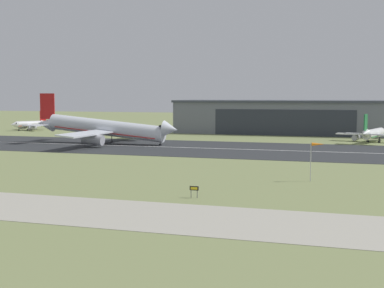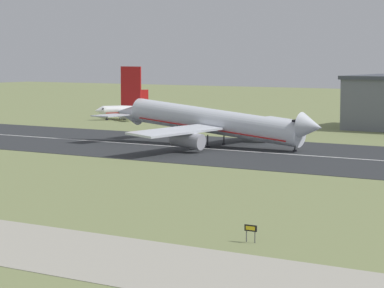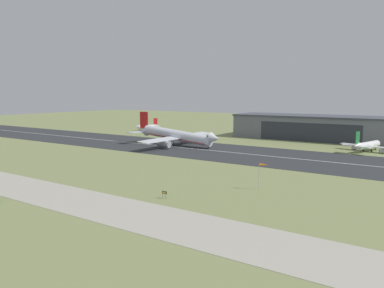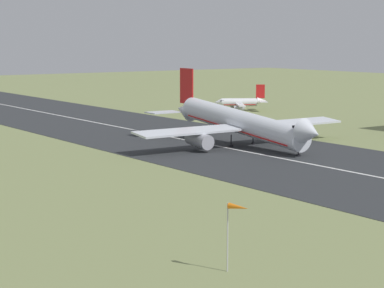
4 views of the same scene
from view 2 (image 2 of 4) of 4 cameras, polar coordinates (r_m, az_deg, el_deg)
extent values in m
plane|color=#7A8451|center=(118.20, -4.72, -3.39)|extent=(713.10, 713.10, 0.00)
cube|color=#2B2D30|center=(166.87, 7.61, -0.76)|extent=(473.10, 46.26, 0.06)
cube|color=silver|center=(166.87, 7.61, -0.74)|extent=(425.79, 0.70, 0.01)
cylinder|color=silver|center=(182.34, 1.44, 1.42)|extent=(39.24, 5.86, 8.28)
cone|color=silver|center=(171.41, 7.49, 1.10)|extent=(4.97, 5.05, 5.30)
cone|color=silver|center=(195.48, -4.04, 1.96)|extent=(6.39, 4.59, 4.94)
cube|color=black|center=(172.46, 6.78, 1.47)|extent=(1.23, 4.22, 0.53)
cube|color=red|center=(182.45, 1.44, 1.00)|extent=(34.95, 5.51, 3.23)
cube|color=silver|center=(170.33, -0.97, 0.83)|extent=(6.47, 23.57, 0.91)
cylinder|color=#A8A8B2|center=(171.33, -0.28, 0.26)|extent=(6.73, 3.22, 3.60)
cube|color=silver|center=(193.97, 3.94, 1.41)|extent=(6.47, 23.57, 0.91)
cylinder|color=#A8A8B2|center=(191.90, 3.95, 0.83)|extent=(6.73, 3.22, 3.60)
cube|color=red|center=(194.63, -3.85, 3.64)|extent=(5.37, 0.41, 8.39)
cube|color=silver|center=(190.37, -5.11, 1.80)|extent=(4.87, 7.66, 0.24)
cube|color=silver|center=(200.07, -2.81, 2.01)|extent=(4.87, 7.66, 0.24)
cylinder|color=black|center=(173.34, 6.47, -0.08)|extent=(0.24, 0.24, 2.58)
cylinder|color=black|center=(173.45, 6.47, -0.44)|extent=(0.84, 0.84, 0.44)
cylinder|color=black|center=(180.05, 0.99, 0.17)|extent=(0.24, 0.24, 2.58)
cylinder|color=black|center=(180.16, 0.99, -0.17)|extent=(0.84, 0.84, 0.44)
cylinder|color=black|center=(184.98, 2.02, 0.31)|extent=(0.24, 0.24, 2.58)
cylinder|color=black|center=(185.08, 2.01, -0.02)|extent=(0.84, 0.84, 0.44)
cylinder|color=white|center=(257.58, -4.44, 2.14)|extent=(8.10, 10.98, 2.56)
cone|color=white|center=(255.28, -5.87, 2.10)|extent=(3.39, 3.30, 2.56)
cone|color=white|center=(260.15, -2.95, 2.29)|extent=(3.57, 3.82, 2.30)
cube|color=black|center=(255.66, -5.60, 2.22)|extent=(2.43, 2.08, 0.44)
cube|color=red|center=(257.62, -4.44, 1.99)|extent=(7.40, 9.95, 0.20)
cube|color=white|center=(262.84, -4.92, 2.11)|extent=(8.54, 6.31, 0.40)
cylinder|color=#A8A8B2|center=(262.11, -4.94, 1.87)|extent=(3.09, 3.67, 1.59)
cube|color=white|center=(252.23, -4.03, 1.97)|extent=(8.54, 6.31, 0.40)
cylinder|color=#A8A8B2|center=(252.81, -4.17, 1.74)|extent=(3.09, 3.67, 1.59)
cube|color=red|center=(259.82, -3.05, 2.95)|extent=(1.70, 2.52, 4.35)
cube|color=white|center=(263.13, -3.23, 2.31)|extent=(4.61, 4.13, 0.24)
cube|color=white|center=(257.14, -2.69, 2.23)|extent=(4.61, 4.13, 0.24)
cylinder|color=black|center=(256.19, -5.37, 1.66)|extent=(0.24, 0.24, 1.49)
cylinder|color=black|center=(256.22, -5.37, 1.55)|extent=(0.84, 0.84, 0.44)
cylinder|color=black|center=(259.24, -4.50, 1.72)|extent=(0.24, 0.24, 1.49)
cylinder|color=black|center=(259.28, -4.49, 1.60)|extent=(0.84, 0.84, 0.44)
cylinder|color=black|center=(256.37, -4.26, 1.68)|extent=(0.24, 0.24, 1.49)
cylinder|color=black|center=(256.41, -4.25, 1.56)|extent=(0.84, 0.84, 0.44)
cylinder|color=#4C4C51|center=(90.61, 3.44, -5.81)|extent=(0.10, 0.10, 1.13)
cylinder|color=#4C4C51|center=(90.14, 3.97, -5.87)|extent=(0.10, 0.10, 1.13)
cube|color=black|center=(90.20, 3.71, -5.29)|extent=(1.37, 0.12, 0.63)
cube|color=yellow|center=(90.15, 3.69, -5.30)|extent=(1.04, 0.02, 0.38)
camera|label=1|loc=(21.16, -51.93, -5.42)|focal=50.00mm
camera|label=3|loc=(14.47, 89.91, 26.37)|focal=35.00mm
camera|label=4|loc=(60.77, 61.26, 6.68)|focal=70.00mm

